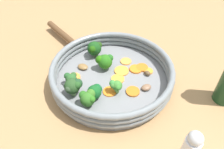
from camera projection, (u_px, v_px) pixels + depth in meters
The scene contains 27 objects.
ground_plane at pixel (112, 82), 0.68m from camera, with size 4.00×4.00×0.00m, color #A27B4E.
skillet at pixel (112, 80), 0.67m from camera, with size 0.35×0.35×0.02m, color gray.
skillet_rim_wall at pixel (112, 72), 0.65m from camera, with size 0.37×0.37×0.05m.
skillet_handle at pixel (64, 35), 0.82m from camera, with size 0.02×0.02×0.22m, color brown.
skillet_rivet_left at pixel (93, 47), 0.78m from camera, with size 0.01×0.01×0.01m, color gray.
skillet_rivet_right at pixel (70, 57), 0.73m from camera, with size 0.01×0.01×0.01m, color gray.
carrot_slice_0 at pixel (149, 72), 0.68m from camera, with size 0.03×0.03×0.01m, color orange.
carrot_slice_1 at pixel (142, 67), 0.70m from camera, with size 0.04×0.04×0.01m, color orange.
carrot_slice_2 at pixel (136, 69), 0.69m from camera, with size 0.04×0.04×0.01m, color orange.
carrot_slice_3 at pixel (74, 78), 0.67m from camera, with size 0.04×0.04×0.01m, color orange.
carrot_slice_4 at pixel (110, 91), 0.63m from camera, with size 0.04×0.04×0.00m, color orange.
carrot_slice_5 at pixel (122, 71), 0.69m from camera, with size 0.05×0.05×0.00m, color orange.
carrot_slice_6 at pixel (133, 91), 0.62m from camera, with size 0.04×0.04×0.01m, color orange.
carrot_slice_7 at pixel (118, 79), 0.66m from camera, with size 0.04×0.04×0.00m, color orange.
carrot_slice_8 at pixel (126, 61), 0.72m from camera, with size 0.04×0.04×0.00m, color #F1963F.
broccoli_floret_0 at pixel (104, 61), 0.68m from camera, with size 0.06×0.05×0.05m.
broccoli_floret_1 at pixel (71, 78), 0.63m from camera, with size 0.04×0.03×0.04m.
broccoli_floret_2 at pixel (116, 86), 0.61m from camera, with size 0.03×0.03×0.04m.
broccoli_floret_3 at pixel (73, 86), 0.60m from camera, with size 0.05×0.04×0.06m.
broccoli_floret_4 at pixel (88, 98), 0.57m from camera, with size 0.04×0.04×0.05m.
broccoli_floret_5 at pixel (95, 91), 0.60m from camera, with size 0.04×0.04×0.04m.
broccoli_floret_6 at pixel (95, 48), 0.73m from camera, with size 0.05×0.05×0.05m.
mushroom_piece_0 at pixel (146, 87), 0.63m from camera, with size 0.03×0.02×0.01m, color #866349.
mushroom_piece_1 at pixel (147, 73), 0.67m from camera, with size 0.02×0.02×0.01m, color brown.
mushroom_piece_2 at pixel (83, 67), 0.70m from camera, with size 0.03×0.03×0.01m, color olive.
mushroom_piece_3 at pixel (98, 58), 0.73m from camera, with size 0.02×0.02×0.01m, color brown.
salt_shaker at pixel (191, 148), 0.46m from camera, with size 0.04×0.04×0.11m.
Camera 1 is at (-0.12, -0.46, 0.49)m, focal length 35.00 mm.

